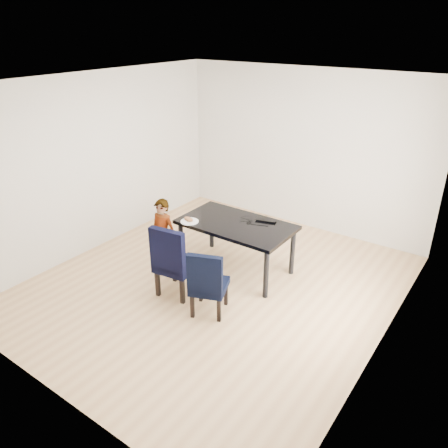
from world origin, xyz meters
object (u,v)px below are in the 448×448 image
Objects in this scene: chair_left at (177,259)px; child at (163,237)px; chair_right at (209,281)px; plate at (190,221)px; laptop at (267,219)px; dining_table at (236,247)px.

child is (-0.51, 0.28, 0.06)m from chair_left.
chair_right is 3.48× the size of plate.
plate is 1.10m from laptop.
dining_table is 0.60m from laptop.
laptop is (0.59, 1.28, 0.26)m from chair_left.
child is at bearing 142.77° from chair_left.
chair_right is at bearing -17.70° from chair_left.
chair_right reaches higher than plate.
dining_table is 6.25× the size of plate.
chair_right is 1.18m from child.
chair_left is 0.58m from child.
chair_right is 1.42m from laptop.
child is 3.81× the size of laptop.
plate is at bearing 120.17° from chair_right.
chair_right reaches higher than dining_table.
laptop is (0.85, 0.70, 0.00)m from plate.
chair_left is at bearing 50.15° from laptop.
chair_left is 0.69m from plate.
dining_table is 1.08m from chair_right.
plate is at bearing 48.83° from child.
laptop is at bearing 39.37° from plate.
laptop is at bearing 69.13° from chair_right.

